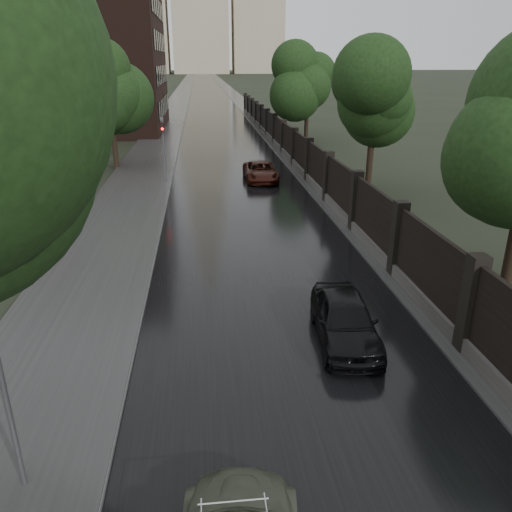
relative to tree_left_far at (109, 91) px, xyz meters
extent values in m
cube|color=black|center=(8.00, 160.00, -5.23)|extent=(8.00, 420.00, 0.02)
cube|color=#2D2D2D|center=(2.00, 160.00, -5.16)|extent=(4.00, 420.00, 0.16)
cube|color=#2D2D2D|center=(13.50, 160.00, -5.20)|extent=(3.00, 420.00, 0.08)
cube|color=#383533|center=(12.60, 2.00, -4.99)|extent=(0.40, 75.00, 0.50)
cube|color=black|center=(12.60, 2.00, -3.74)|extent=(0.15, 75.00, 2.00)
cube|color=black|center=(12.60, 40.00, -3.89)|extent=(0.45, 0.45, 2.70)
cylinder|color=black|center=(0.00, 0.00, -2.32)|extent=(0.36, 0.36, 5.85)
sphere|color=black|center=(0.00, 0.00, 0.02)|extent=(4.25, 4.25, 4.25)
cylinder|color=black|center=(15.50, -8.00, -2.48)|extent=(0.36, 0.36, 5.53)
sphere|color=black|center=(15.50, -8.00, -0.27)|extent=(4.08, 4.08, 4.08)
cylinder|color=black|center=(15.50, 10.00, -2.48)|extent=(0.36, 0.36, 5.53)
sphere|color=black|center=(15.50, 10.00, -0.27)|extent=(4.08, 4.08, 4.08)
cylinder|color=#59595E|center=(2.60, -28.50, -2.74)|extent=(0.10, 0.10, 5.00)
cylinder|color=#59595E|center=(3.70, -5.00, -3.74)|extent=(0.12, 0.12, 3.00)
imported|color=#59595E|center=(3.70, -5.00, -1.74)|extent=(0.16, 0.20, 1.00)
sphere|color=#FF0C0C|center=(3.70, -5.15, -1.89)|extent=(0.14, 0.14, 0.14)
cube|color=black|center=(-10.00, 22.00, 4.76)|extent=(24.00, 18.00, 20.00)
cube|color=tan|center=(-24.00, 270.00, 16.76)|extent=(28.00, 22.00, 44.00)
cube|color=tan|center=(40.00, 270.00, 16.76)|extent=(28.00, 22.00, 44.00)
cube|color=tan|center=(8.00, 270.00, 24.76)|extent=(30.00, 30.00, 60.00)
imported|color=black|center=(9.60, -24.15, -4.59)|extent=(1.83, 3.94, 1.31)
imported|color=black|center=(9.60, -4.72, -4.65)|extent=(2.00, 4.29, 1.19)
camera|label=1|loc=(5.95, -35.64, 1.89)|focal=35.00mm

